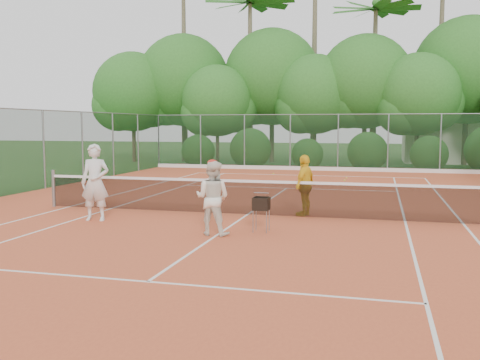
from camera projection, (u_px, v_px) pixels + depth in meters
name	position (u px, v px, depth m)	size (l,w,h in m)	color
ground	(247.00, 216.00, 14.47)	(120.00, 120.00, 0.00)	#274D1B
clay_court	(247.00, 215.00, 14.46)	(18.00, 36.00, 0.02)	#CD562F
club_building	(467.00, 140.00, 35.14)	(8.00, 5.00, 3.00)	beige
tennis_net	(247.00, 196.00, 14.41)	(11.97, 0.10, 1.10)	gray
player_white	(95.00, 182.00, 13.56)	(0.71, 0.47, 1.96)	silver
player_center_grp	(213.00, 198.00, 11.81)	(0.86, 0.70, 1.68)	white
player_yellow	(305.00, 185.00, 14.31)	(0.96, 0.40, 1.64)	yellow
ball_hopper	(261.00, 204.00, 12.16)	(0.35, 0.35, 0.80)	gray
stray_ball_a	(273.00, 174.00, 26.47)	(0.07, 0.07, 0.07)	#C4D732
stray_ball_b	(345.00, 180.00, 23.31)	(0.07, 0.07, 0.07)	#B7D732
stray_ball_c	(346.00, 178.00, 24.29)	(0.07, 0.07, 0.07)	yellow
court_markings	(247.00, 215.00, 14.46)	(11.03, 23.83, 0.01)	white
fence_back	(314.00, 142.00, 28.75)	(18.07, 0.07, 3.00)	#19381E
tropical_treeline	(348.00, 82.00, 33.04)	(32.10, 8.49, 15.03)	brown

